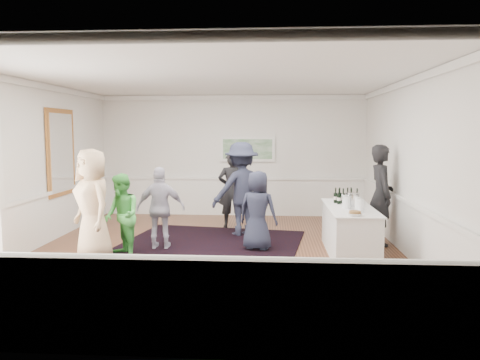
# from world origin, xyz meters

# --- Properties ---
(floor) EXTENTS (8.00, 8.00, 0.00)m
(floor) POSITION_xyz_m (0.00, 0.00, 0.00)
(floor) COLOR brown
(floor) RESTS_ON ground
(ceiling) EXTENTS (7.00, 8.00, 0.02)m
(ceiling) POSITION_xyz_m (0.00, 0.00, 3.20)
(ceiling) COLOR white
(ceiling) RESTS_ON wall_back
(wall_left) EXTENTS (0.02, 8.00, 3.20)m
(wall_left) POSITION_xyz_m (-3.50, 0.00, 1.60)
(wall_left) COLOR white
(wall_left) RESTS_ON floor
(wall_right) EXTENTS (0.02, 8.00, 3.20)m
(wall_right) POSITION_xyz_m (3.50, 0.00, 1.60)
(wall_right) COLOR white
(wall_right) RESTS_ON floor
(wall_back) EXTENTS (7.00, 0.02, 3.20)m
(wall_back) POSITION_xyz_m (0.00, 4.00, 1.60)
(wall_back) COLOR white
(wall_back) RESTS_ON floor
(wall_front) EXTENTS (7.00, 0.02, 3.20)m
(wall_front) POSITION_xyz_m (0.00, -4.00, 1.60)
(wall_front) COLOR white
(wall_front) RESTS_ON floor
(wainscoting) EXTENTS (7.00, 8.00, 1.00)m
(wainscoting) POSITION_xyz_m (0.00, 0.00, 0.50)
(wainscoting) COLOR white
(wainscoting) RESTS_ON floor
(mirror) EXTENTS (0.05, 1.25, 1.85)m
(mirror) POSITION_xyz_m (-3.45, 1.30, 1.80)
(mirror) COLOR #BC7637
(mirror) RESTS_ON wall_left
(landscape_painting) EXTENTS (1.44, 0.06, 0.66)m
(landscape_painting) POSITION_xyz_m (0.40, 3.95, 1.78)
(landscape_painting) COLOR white
(landscape_painting) RESTS_ON wall_back
(area_rug) EXTENTS (4.13, 5.04, 0.02)m
(area_rug) POSITION_xyz_m (-0.29, -0.04, 0.01)
(area_rug) COLOR black
(area_rug) RESTS_ON floor
(serving_table) EXTENTS (0.82, 2.16, 0.87)m
(serving_table) POSITION_xyz_m (2.47, 0.14, 0.44)
(serving_table) COLOR silver
(serving_table) RESTS_ON floor
(bartender) EXTENTS (0.52, 0.76, 1.99)m
(bartender) POSITION_xyz_m (3.20, 0.93, 1.00)
(bartender) COLOR black
(bartender) RESTS_ON floor
(guest_tan) EXTENTS (1.12, 1.12, 1.96)m
(guest_tan) POSITION_xyz_m (-2.05, -0.60, 0.98)
(guest_tan) COLOR tan
(guest_tan) RESTS_ON floor
(guest_green) EXTENTS (0.89, 0.93, 1.51)m
(guest_green) POSITION_xyz_m (-1.63, -0.35, 0.75)
(guest_green) COLOR #4DC14F
(guest_green) RESTS_ON floor
(guest_lilac) EXTENTS (0.95, 0.44, 1.58)m
(guest_lilac) POSITION_xyz_m (-1.07, 0.29, 0.79)
(guest_lilac) COLOR #B3AEC3
(guest_lilac) RESTS_ON floor
(guest_dark_a) EXTENTS (1.50, 1.27, 2.02)m
(guest_dark_a) POSITION_xyz_m (0.39, 1.58, 1.01)
(guest_dark_a) COLOR #212437
(guest_dark_a) RESTS_ON floor
(guest_dark_b) EXTENTS (0.70, 0.52, 1.77)m
(guest_dark_b) POSITION_xyz_m (0.11, 2.41, 0.88)
(guest_dark_b) COLOR black
(guest_dark_b) RESTS_ON floor
(guest_navy) EXTENTS (0.85, 0.68, 1.51)m
(guest_navy) POSITION_xyz_m (0.78, 0.33, 0.76)
(guest_navy) COLOR #212437
(guest_navy) RESTS_ON floor
(wine_bottles) EXTENTS (0.47, 0.27, 0.31)m
(wine_bottles) POSITION_xyz_m (2.46, 0.60, 1.03)
(wine_bottles) COLOR black
(wine_bottles) RESTS_ON serving_table
(juice_pitchers) EXTENTS (0.30, 0.62, 0.24)m
(juice_pitchers) POSITION_xyz_m (2.47, -0.14, 0.99)
(juice_pitchers) COLOR #86C345
(juice_pitchers) RESTS_ON serving_table
(ice_bucket) EXTENTS (0.26, 0.26, 0.24)m
(ice_bucket) POSITION_xyz_m (2.52, 0.26, 0.99)
(ice_bucket) COLOR silver
(ice_bucket) RESTS_ON serving_table
(nut_bowl) EXTENTS (0.23, 0.23, 0.08)m
(nut_bowl) POSITION_xyz_m (2.40, -0.75, 0.91)
(nut_bowl) COLOR white
(nut_bowl) RESTS_ON serving_table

